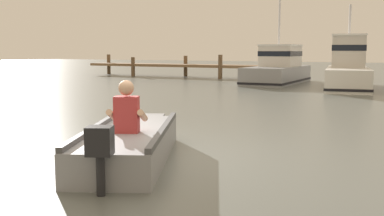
% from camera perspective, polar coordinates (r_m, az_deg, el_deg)
% --- Properties ---
extents(ground_plane, '(120.00, 120.00, 0.00)m').
position_cam_1_polar(ground_plane, '(6.95, -7.21, -6.16)').
color(ground_plane, slate).
extents(wooden_dock, '(12.90, 1.64, 1.37)m').
position_cam_1_polar(wooden_dock, '(28.04, -1.52, 5.35)').
color(wooden_dock, brown).
rests_on(wooden_dock, ground).
extents(rowboat_with_person, '(2.30, 3.55, 1.19)m').
position_cam_1_polar(rowboat_with_person, '(6.80, -7.77, -4.31)').
color(rowboat_with_person, gray).
rests_on(rowboat_with_person, ground).
extents(moored_boat_grey, '(2.13, 5.61, 4.10)m').
position_cam_1_polar(moored_boat_grey, '(22.94, 10.79, 4.86)').
color(moored_boat_grey, gray).
rests_on(moored_boat_grey, ground).
extents(moored_boat_white, '(2.72, 6.12, 3.53)m').
position_cam_1_polar(moored_boat_white, '(20.66, 18.97, 4.72)').
color(moored_boat_white, white).
rests_on(moored_boat_white, ground).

